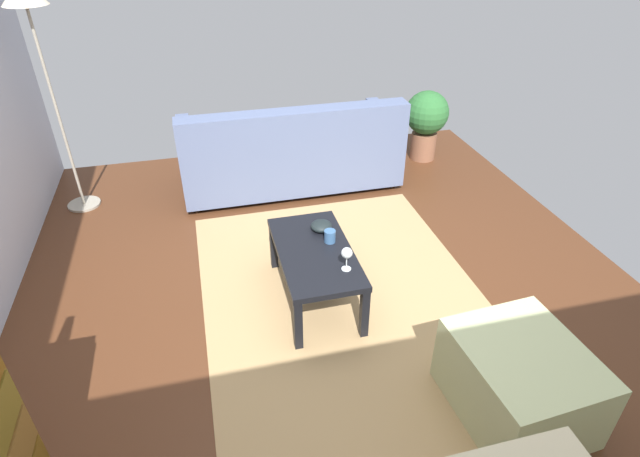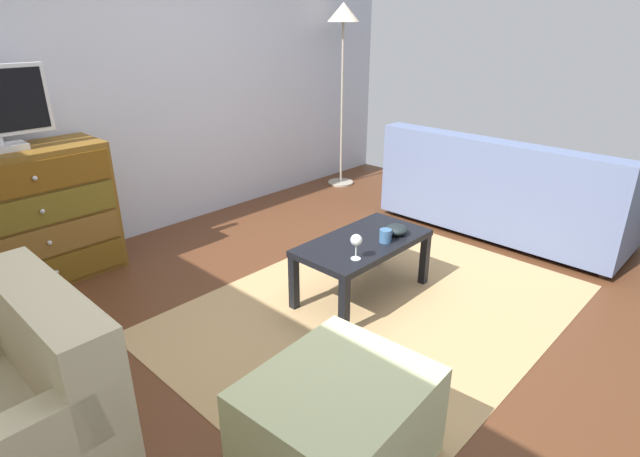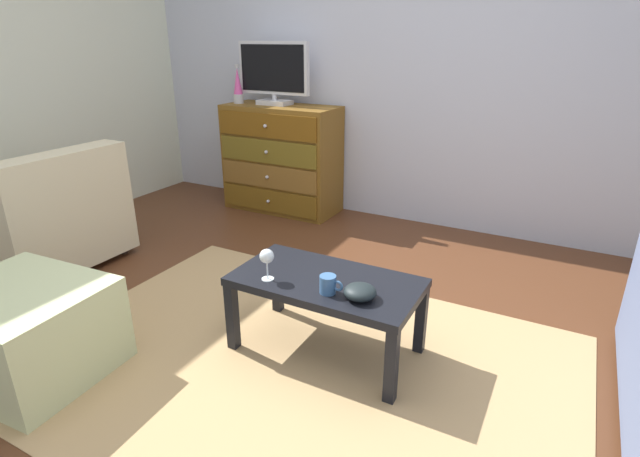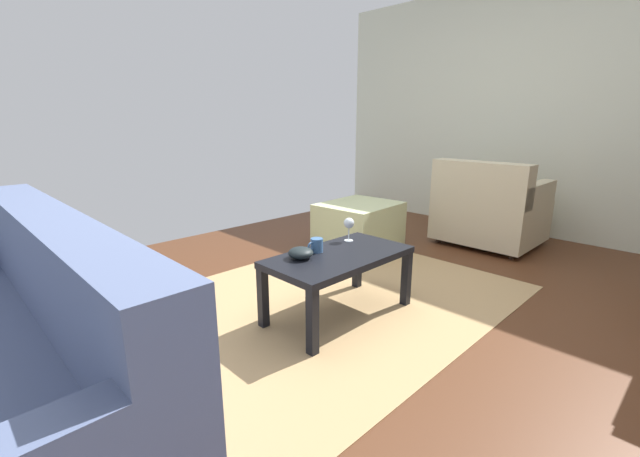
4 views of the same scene
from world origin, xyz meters
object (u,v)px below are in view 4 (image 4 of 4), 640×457
at_px(armchair, 489,210).
at_px(bowl_decorative, 301,253).
at_px(coffee_table, 339,262).
at_px(ottoman, 359,226).
at_px(wine_glass, 349,224).
at_px(mug, 316,245).

bearing_deg(armchair, bowl_decorative, -2.22).
distance_m(coffee_table, bowl_decorative, 0.26).
bearing_deg(coffee_table, armchair, -179.76).
relative_size(bowl_decorative, ottoman, 0.21).
xyz_separation_m(coffee_table, ottoman, (-1.15, -0.81, -0.13)).
xyz_separation_m(bowl_decorative, ottoman, (-1.37, -0.71, -0.22)).
bearing_deg(wine_glass, armchair, 176.04).
xyz_separation_m(armchair, ottoman, (0.98, -0.80, -0.13)).
xyz_separation_m(wine_glass, armchair, (-1.89, 0.13, -0.17)).
relative_size(wine_glass, bowl_decorative, 1.07).
distance_m(mug, bowl_decorative, 0.15).
xyz_separation_m(mug, ottoman, (-1.22, -0.69, -0.23)).
bearing_deg(coffee_table, ottoman, -144.94).
distance_m(bowl_decorative, ottoman, 1.56).
relative_size(coffee_table, ottoman, 1.29).
distance_m(armchair, ottoman, 1.27).
relative_size(coffee_table, mug, 7.93).
height_order(coffee_table, ottoman, ottoman).
height_order(wine_glass, armchair, armchair).
bearing_deg(armchair, coffee_table, 0.24).
xyz_separation_m(mug, bowl_decorative, (0.15, 0.02, -0.01)).
relative_size(coffee_table, wine_glass, 5.76).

